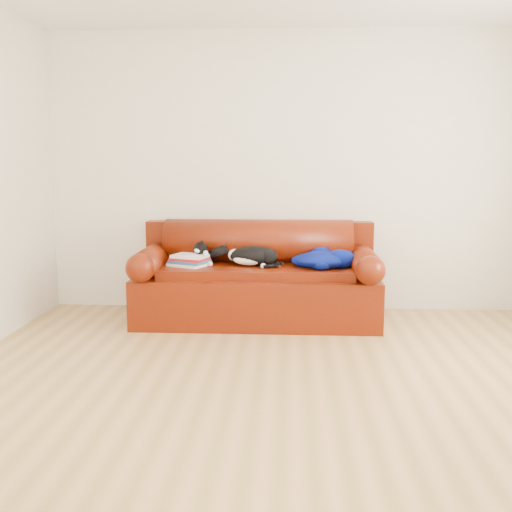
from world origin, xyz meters
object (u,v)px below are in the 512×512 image
Objects in this scene: sofa_base at (257,294)px; blanket at (323,259)px; cat at (252,256)px; book_stack at (190,260)px.

sofa_base is 0.67m from blanket.
cat is (-0.04, -0.03, 0.35)m from sofa_base.
sofa_base is 5.40× the size of book_stack.
blanket is at bearing -6.65° from sofa_base.
sofa_base is 0.67m from book_stack.
book_stack is at bearing -173.42° from sofa_base.
sofa_base is 0.35m from cat.
book_stack is at bearing -179.96° from blanket.
cat is (0.55, 0.03, 0.03)m from book_stack.
sofa_base is at bearing 173.35° from blanket.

